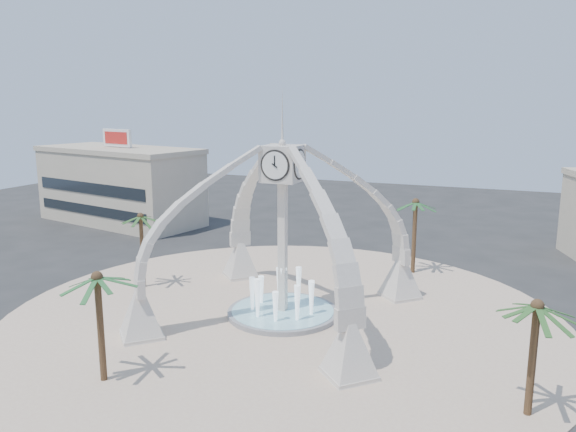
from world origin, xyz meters
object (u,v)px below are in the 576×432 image
at_px(palm_north, 416,203).
at_px(palm_south, 97,279).
at_px(clock_tower, 283,228).
at_px(palm_west, 141,217).
at_px(palm_east, 537,307).
at_px(fountain, 283,312).

bearing_deg(palm_north, palm_south, -114.44).
xyz_separation_m(clock_tower, palm_west, (-13.22, 1.42, -0.53)).
bearing_deg(palm_east, clock_tower, 155.32).
bearing_deg(clock_tower, palm_north, 64.16).
bearing_deg(palm_west, clock_tower, -6.11).
bearing_deg(palm_north, palm_west, -147.72).
relative_size(palm_east, palm_south, 0.96).
distance_m(clock_tower, palm_east, 18.02).
xyz_separation_m(clock_tower, palm_east, (16.36, -7.52, -0.87)).
distance_m(fountain, palm_west, 14.45).
distance_m(palm_east, palm_west, 30.89).
distance_m(clock_tower, palm_west, 13.30).
bearing_deg(clock_tower, palm_east, -24.68).
distance_m(palm_east, palm_south, 22.35).
bearing_deg(palm_north, fountain, -115.84).
xyz_separation_m(clock_tower, palm_south, (-5.37, -12.74, -0.58)).
height_order(palm_west, palm_north, palm_north).
relative_size(palm_north, palm_south, 1.08).
xyz_separation_m(palm_east, palm_north, (-9.54, 21.58, 0.80)).
bearing_deg(palm_south, fountain, 67.14).
bearing_deg(fountain, palm_west, 173.89).
bearing_deg(palm_east, palm_north, 113.86).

